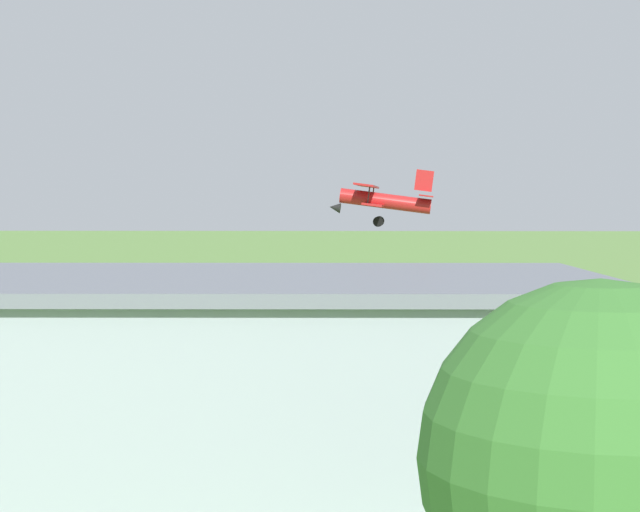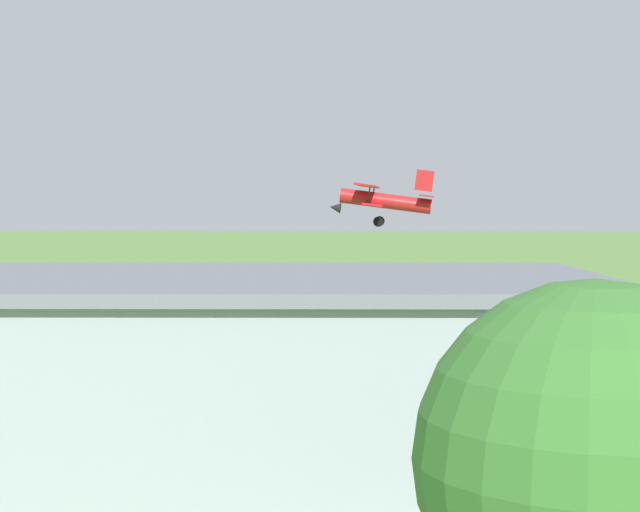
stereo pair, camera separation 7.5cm
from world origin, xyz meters
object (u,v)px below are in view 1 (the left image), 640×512
object	(u,v)px
biplane	(381,199)
person_by_parked_cars	(495,361)
tree_near_perimeter_road	(598,462)
hangar	(101,370)
person_crossing_taxiway	(293,354)

from	to	relation	value
biplane	person_by_parked_cars	xyz separation A→B (m)	(-4.09, 21.40, -6.87)
person_by_parked_cars	tree_near_perimeter_road	world-z (taller)	tree_near_perimeter_road
hangar	tree_near_perimeter_road	distance (m)	19.83
hangar	person_by_parked_cars	xyz separation A→B (m)	(-13.31, -13.81, -1.89)
person_by_parked_cars	hangar	bearing A→B (deg)	46.06
person_crossing_taxiway	tree_near_perimeter_road	bearing A→B (deg)	99.04
biplane	person_crossing_taxiway	xyz separation A→B (m)	(4.53, 19.22, -6.92)
hangar	person_by_parked_cars	distance (m)	19.27
biplane	tree_near_perimeter_road	world-z (taller)	biplane
tree_near_perimeter_road	person_crossing_taxiway	bearing A→B (deg)	-80.96
hangar	person_crossing_taxiway	xyz separation A→B (m)	(-4.69, -16.00, -1.94)
person_crossing_taxiway	person_by_parked_cars	xyz separation A→B (m)	(-8.62, 2.18, 0.05)
biplane	person_crossing_taxiway	bearing A→B (deg)	76.73
biplane	tree_near_perimeter_road	xyz separation A→B (m)	(-0.73, 52.26, -3.13)
biplane	hangar	bearing A→B (deg)	75.33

